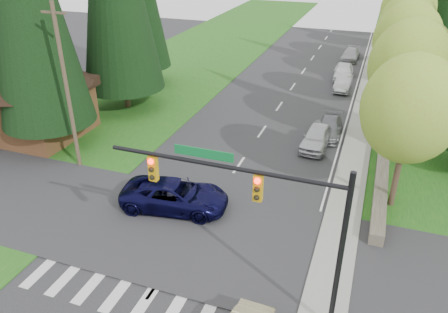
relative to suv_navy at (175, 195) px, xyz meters
The scene contains 20 objects.
grass_west 15.24m from the suv_navy, 137.82° to the left, with size 14.00×110.00×0.06m, color #1A5416.
cross_street 2.60m from the suv_navy, 46.00° to the right, with size 120.00×8.00×0.10m, color #28282B.
sidewalk_east 14.97m from the suv_navy, 54.81° to the left, with size 1.80×80.00×0.13m, color gray.
curb_east 14.50m from the suv_navy, 57.56° to the left, with size 0.20×80.00×0.13m, color gray.
stone_wall_north 22.71m from the suv_navy, 62.97° to the left, with size 0.70×40.00×0.70m, color #4C4438.
traffic_signal 9.08m from the suv_navy, 40.94° to the right, with size 8.70×0.37×6.80m.
brown_building 14.46m from the suv_navy, 158.54° to the left, with size 8.40×8.40×5.40m.
utility_pole 9.19m from the suv_navy, 164.07° to the left, with size 1.60×0.24×10.00m.
decid_tree_0 12.65m from the suv_navy, 21.14° to the left, with size 4.80×4.80×8.37m.
decid_tree_1 16.50m from the suv_navy, 45.53° to the left, with size 5.20×5.20×8.80m.
decid_tree_2 21.80m from the suv_navy, 59.30° to the left, with size 5.00×5.00×8.82m.
decid_tree_3 27.91m from the suv_navy, 66.59° to the left, with size 5.00×5.00×8.55m.
decid_tree_4 34.46m from the suv_navy, 71.12° to the left, with size 5.40×5.40×9.18m.
decid_tree_5 40.96m from the suv_navy, 74.58° to the left, with size 4.80×4.80×8.30m.
suv_navy is the anchor object (origin of this frame).
parked_car_a 11.66m from the suv_navy, 59.51° to the left, with size 1.76×4.38×1.49m, color silver.
parked_car_b 13.82m from the suv_navy, 62.19° to the left, with size 1.72×4.24×1.23m, color slate.
parked_car_c 23.73m from the suv_navy, 74.71° to the left, with size 1.37×3.92×1.29m, color #A6A7AB.
parked_car_d 26.88m from the suv_navy, 77.28° to the left, with size 1.82×4.53×1.54m, color white.
parked_car_e 34.35m from the suv_navy, 80.08° to the left, with size 1.76×4.33×1.26m, color #9E9FA3.
Camera 1 is at (7.41, -7.76, 13.44)m, focal length 35.00 mm.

